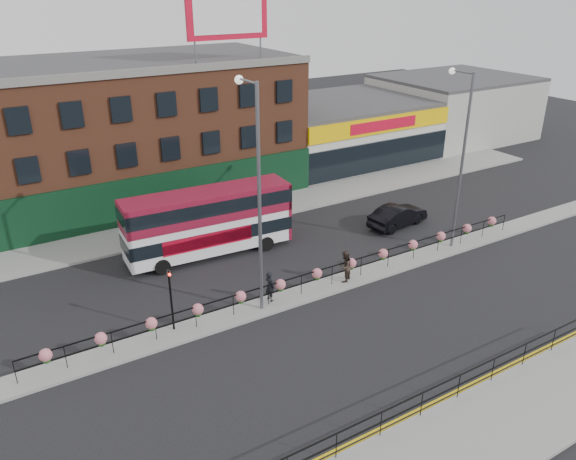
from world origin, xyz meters
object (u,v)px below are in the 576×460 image
car (398,216)px  lamp_column_east (461,147)px  pedestrian_b (345,266)px  pedestrian_a (270,286)px  lamp_column_west (256,181)px  double_decker_bus (209,216)px

car → lamp_column_east: bearing=-179.9°
pedestrian_b → pedestrian_a: bearing=-37.6°
pedestrian_a → pedestrian_b: size_ratio=0.93×
car → pedestrian_a: 13.10m
lamp_column_west → lamp_column_east: 13.77m
lamp_column_west → double_decker_bus: bearing=86.4°
car → lamp_column_west: lamp_column_west is taller
pedestrian_a → pedestrian_b: 4.56m
double_decker_bus → lamp_column_west: (-0.44, -7.01, 4.37)m
double_decker_bus → pedestrian_b: 8.81m
pedestrian_b → lamp_column_east: (8.48, 0.41, 5.44)m
double_decker_bus → lamp_column_west: bearing=-93.6°
double_decker_bus → car: size_ratio=2.18×
car → pedestrian_a: bearing=100.4°
car → double_decker_bus: bearing=70.1°
double_decker_bus → lamp_column_west: lamp_column_west is taller
double_decker_bus → lamp_column_east: lamp_column_east is taller
double_decker_bus → car: 13.12m
car → lamp_column_east: lamp_column_east is taller
pedestrian_a → pedestrian_b: pedestrian_b is taller
lamp_column_west → pedestrian_a: bearing=13.5°
car → lamp_column_west: bearing=100.1°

